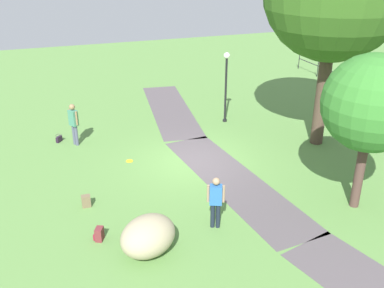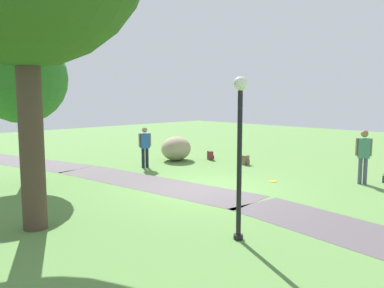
{
  "view_description": "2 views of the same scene",
  "coord_description": "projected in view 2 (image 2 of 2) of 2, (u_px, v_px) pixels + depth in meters",
  "views": [
    {
      "loc": [
        14.38,
        -5.22,
        7.64
      ],
      "look_at": [
        0.52,
        -0.32,
        1.0
      ],
      "focal_mm": 41.02,
      "sensor_mm": 36.0,
      "label": 1
    },
    {
      "loc": [
        -8.61,
        9.1,
        2.96
      ],
      "look_at": [
        1.43,
        -0.76,
        1.24
      ],
      "focal_mm": 37.91,
      "sensor_mm": 36.0,
      "label": 2
    }
  ],
  "objects": [
    {
      "name": "lawn_boulder",
      "position": [
        176.0,
        148.0,
        18.28
      ],
      "size": [
        1.96,
        2.08,
        1.08
      ],
      "color": "tan",
      "rests_on": "ground"
    },
    {
      "name": "spare_backpack_on_lawn",
      "position": [
        246.0,
        160.0,
        17.16
      ],
      "size": [
        0.27,
        0.29,
        0.4
      ],
      "color": "brown",
      "rests_on": "ground"
    },
    {
      "name": "footpath_segment_far",
      "position": [
        16.0,
        161.0,
        18.18
      ],
      "size": [
        8.23,
        3.87,
        0.01
      ],
      "color": "#524B4F",
      "rests_on": "ground"
    },
    {
      "name": "frisbee_on_grass",
      "position": [
        273.0,
        181.0,
        13.86
      ],
      "size": [
        0.27,
        0.27,
        0.02
      ],
      "color": "gold",
      "rests_on": "ground"
    },
    {
      "name": "ground_plane",
      "position": [
        206.0,
        189.0,
        12.78
      ],
      "size": [
        48.0,
        48.0,
        0.0
      ],
      "primitive_type": "plane",
      "color": "#588541"
    },
    {
      "name": "young_tree_near_path",
      "position": [
        21.0,
        79.0,
        13.1
      ],
      "size": [
        2.92,
        2.92,
        4.94
      ],
      "color": "#49332D",
      "rests_on": "ground"
    },
    {
      "name": "backpack_by_boulder",
      "position": [
        210.0,
        156.0,
        18.44
      ],
      "size": [
        0.34,
        0.34,
        0.4
      ],
      "color": "maroon",
      "rests_on": "ground"
    },
    {
      "name": "woman_with_handbag",
      "position": [
        364.0,
        153.0,
        13.35
      ],
      "size": [
        0.45,
        0.4,
        1.8
      ],
      "color": "#4A4E64",
      "rests_on": "ground"
    },
    {
      "name": "man_near_boulder",
      "position": [
        145.0,
        144.0,
        16.37
      ],
      "size": [
        0.36,
        0.49,
        1.66
      ],
      "color": "black",
      "rests_on": "ground"
    },
    {
      "name": "lamp_post",
      "position": [
        240.0,
        140.0,
        8.08
      ],
      "size": [
        0.28,
        0.28,
        3.31
      ],
      "color": "black",
      "rests_on": "ground"
    },
    {
      "name": "footpath_segment_mid",
      "position": [
        150.0,
        183.0,
        13.62
      ],
      "size": [
        8.16,
        2.77,
        0.01
      ],
      "color": "#524B4F",
      "rests_on": "ground"
    }
  ]
}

